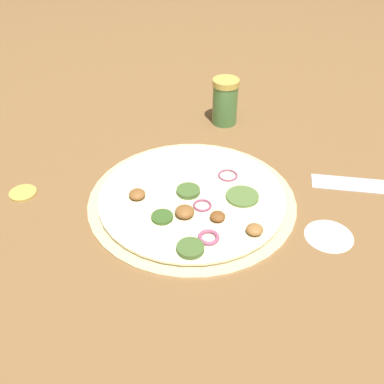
{
  "coord_description": "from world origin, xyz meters",
  "views": [
    {
      "loc": [
        0.56,
        0.05,
        0.46
      ],
      "look_at": [
        0.0,
        0.0,
        0.02
      ],
      "focal_mm": 42.0,
      "sensor_mm": 36.0,
      "label": 1
    }
  ],
  "objects": [
    {
      "name": "flour_patch",
      "position": [
        0.07,
        0.21,
        0.0
      ],
      "size": [
        0.07,
        0.07,
        0.0
      ],
      "color": "white",
      "rests_on": "ground_plane"
    },
    {
      "name": "ground_plane",
      "position": [
        0.0,
        0.0,
        0.0
      ],
      "size": [
        3.0,
        3.0,
        0.0
      ],
      "primitive_type": "plane",
      "color": "brown"
    },
    {
      "name": "pizza",
      "position": [
        0.0,
        0.0,
        0.01
      ],
      "size": [
        0.33,
        0.33,
        0.03
      ],
      "color": "beige",
      "rests_on": "ground_plane"
    },
    {
      "name": "loose_cap",
      "position": [
        0.01,
        -0.28,
        0.0
      ],
      "size": [
        0.04,
        0.04,
        0.01
      ],
      "color": "gold",
      "rests_on": "ground_plane"
    },
    {
      "name": "spice_jar",
      "position": [
        -0.26,
        0.04,
        0.05
      ],
      "size": [
        0.05,
        0.05,
        0.09
      ],
      "color": "#4C7F42",
      "rests_on": "ground_plane"
    }
  ]
}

